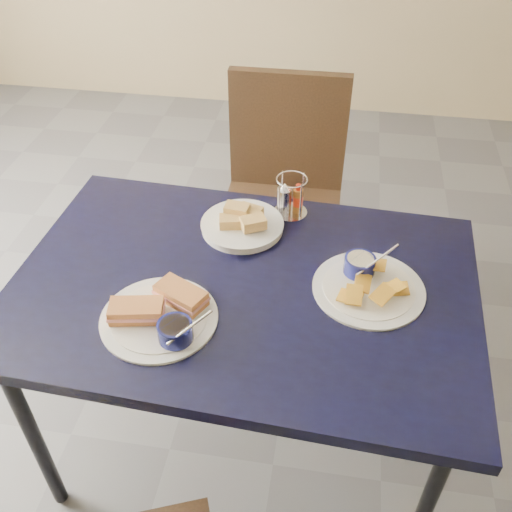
# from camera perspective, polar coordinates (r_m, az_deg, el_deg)

# --- Properties ---
(ground) EXTENTS (6.00, 6.00, 0.00)m
(ground) POSITION_cam_1_polar(r_m,az_deg,el_deg) (2.30, 2.81, -13.41)
(ground) COLOR #4E4E53
(ground) RESTS_ON ground
(dining_table) EXTENTS (1.35, 0.94, 0.75)m
(dining_table) POSITION_cam_1_polar(r_m,az_deg,el_deg) (1.66, -1.24, -4.18)
(dining_table) COLOR black
(dining_table) RESTS_ON ground
(chair_far) EXTENTS (0.48, 0.45, 1.00)m
(chair_far) POSITION_cam_1_polar(r_m,az_deg,el_deg) (2.35, 2.78, 7.22)
(chair_far) COLOR black
(chair_far) RESTS_ON ground
(sandwich_plate) EXTENTS (0.32, 0.31, 0.12)m
(sandwich_plate) POSITION_cam_1_polar(r_m,az_deg,el_deg) (1.52, -9.39, -5.70)
(sandwich_plate) COLOR white
(sandwich_plate) RESTS_ON dining_table
(plantain_plate) EXTENTS (0.31, 0.31, 0.12)m
(plantain_plate) POSITION_cam_1_polar(r_m,az_deg,el_deg) (1.63, 10.98, -2.52)
(plantain_plate) COLOR white
(plantain_plate) RESTS_ON dining_table
(bread_basket) EXTENTS (0.26, 0.26, 0.07)m
(bread_basket) POSITION_cam_1_polar(r_m,az_deg,el_deg) (1.80, -1.36, 3.27)
(bread_basket) COLOR white
(bread_basket) RESTS_ON dining_table
(condiment_caddy) EXTENTS (0.11, 0.11, 0.14)m
(condiment_caddy) POSITION_cam_1_polar(r_m,az_deg,el_deg) (1.85, 3.38, 5.76)
(condiment_caddy) COLOR silver
(condiment_caddy) RESTS_ON dining_table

